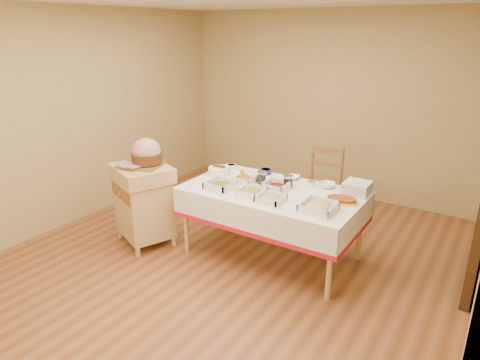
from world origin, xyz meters
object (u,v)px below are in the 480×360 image
at_px(butcher_cart, 144,200).
at_px(plate_stack, 357,188).
at_px(dining_chair, 322,187).
at_px(preserve_jar_left, 262,178).
at_px(dining_table, 272,204).
at_px(preserve_jar_right, 288,182).
at_px(ham_on_board, 146,154).
at_px(brass_platter, 342,200).
at_px(bread_basket, 219,171).
at_px(mustard_bottle, 242,175).

relative_size(butcher_cart, plate_stack, 3.66).
height_order(dining_chair, plate_stack, dining_chair).
height_order(preserve_jar_left, plate_stack, preserve_jar_left).
distance_m(dining_table, preserve_jar_right, 0.29).
height_order(ham_on_board, plate_stack, ham_on_board).
height_order(dining_table, brass_platter, brass_platter).
bearing_deg(plate_stack, butcher_cart, -157.80).
xyz_separation_m(dining_table, bread_basket, (-0.74, 0.10, 0.21)).
bearing_deg(dining_chair, brass_platter, -58.21).
xyz_separation_m(preserve_jar_right, plate_stack, (0.67, 0.21, 0.00)).
distance_m(dining_table, bread_basket, 0.78).
distance_m(preserve_jar_left, plate_stack, 0.99).
bearing_deg(dining_chair, butcher_cart, -134.55).
relative_size(dining_table, bread_basket, 7.49).
xyz_separation_m(preserve_jar_left, brass_platter, (0.92, -0.03, -0.04)).
relative_size(dining_chair, brass_platter, 3.20).
height_order(preserve_jar_left, bread_basket, preserve_jar_left).
bearing_deg(dining_chair, ham_on_board, -134.34).
distance_m(dining_chair, preserve_jar_right, 0.93).
relative_size(bread_basket, plate_stack, 0.97).
bearing_deg(butcher_cart, brass_platter, 15.66).
relative_size(preserve_jar_right, brass_platter, 0.44).
xyz_separation_m(dining_chair, brass_platter, (0.58, -0.94, 0.28)).
xyz_separation_m(dining_table, preserve_jar_right, (0.10, 0.16, 0.22)).
bearing_deg(dining_chair, plate_stack, -46.20).
distance_m(preserve_jar_left, bread_basket, 0.55).
bearing_deg(bread_basket, butcher_cart, -136.18).
bearing_deg(brass_platter, plate_stack, 80.84).
height_order(preserve_jar_left, mustard_bottle, mustard_bottle).
bearing_deg(mustard_bottle, brass_platter, 0.95).
distance_m(dining_table, butcher_cart, 1.45).
xyz_separation_m(preserve_jar_left, plate_stack, (0.96, 0.25, 0.00)).
distance_m(butcher_cart, preserve_jar_left, 1.35).
xyz_separation_m(butcher_cart, brass_platter, (2.08, 0.58, 0.26)).
xyz_separation_m(preserve_jar_right, mustard_bottle, (-0.51, -0.09, 0.01)).
bearing_deg(mustard_bottle, preserve_jar_left, 13.03).
distance_m(preserve_jar_right, mustard_bottle, 0.52).
height_order(preserve_jar_right, mustard_bottle, mustard_bottle).
xyz_separation_m(preserve_jar_right, brass_platter, (0.62, -0.07, -0.04)).
xyz_separation_m(ham_on_board, preserve_jar_right, (1.41, 0.62, -0.23)).
xyz_separation_m(dining_table, dining_chair, (0.14, 1.03, -0.10)).
distance_m(preserve_jar_left, brass_platter, 0.92).
xyz_separation_m(dining_chair, preserve_jar_left, (-0.33, -0.91, 0.32)).
xyz_separation_m(dining_table, brass_platter, (0.72, 0.09, 0.18)).
distance_m(butcher_cart, ham_on_board, 0.53).
height_order(butcher_cart, preserve_jar_right, butcher_cart).
bearing_deg(ham_on_board, mustard_bottle, 30.44).
bearing_deg(butcher_cart, plate_stack, 22.20).
bearing_deg(bread_basket, plate_stack, 10.31).
xyz_separation_m(dining_chair, mustard_bottle, (-0.55, -0.96, 0.33)).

